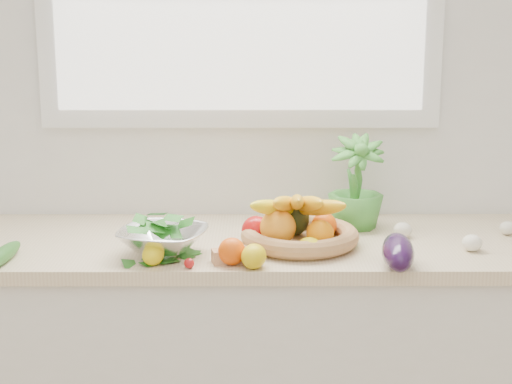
{
  "coord_description": "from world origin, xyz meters",
  "views": [
    {
      "loc": [
        0.04,
        -0.33,
        1.57
      ],
      "look_at": [
        0.05,
        1.93,
        1.05
      ],
      "focal_mm": 55.0,
      "sensor_mm": 36.0,
      "label": 1
    }
  ],
  "objects_px": {
    "colander_with_spinach": "(163,234)",
    "apple": "(256,230)",
    "eggplant": "(398,252)",
    "cucumber": "(3,255)",
    "potted_herb": "(356,185)",
    "fruit_basket": "(299,229)"
  },
  "relations": [
    {
      "from": "colander_with_spinach",
      "to": "apple",
      "type": "bearing_deg",
      "value": 22.15
    },
    {
      "from": "eggplant",
      "to": "cucumber",
      "type": "height_order",
      "value": "eggplant"
    },
    {
      "from": "colander_with_spinach",
      "to": "potted_herb",
      "type": "bearing_deg",
      "value": 27.19
    },
    {
      "from": "colander_with_spinach",
      "to": "eggplant",
      "type": "bearing_deg",
      "value": -10.17
    },
    {
      "from": "cucumber",
      "to": "apple",
      "type": "bearing_deg",
      "value": 13.94
    },
    {
      "from": "apple",
      "to": "potted_herb",
      "type": "xyz_separation_m",
      "value": [
        0.32,
        0.19,
        0.1
      ]
    },
    {
      "from": "eggplant",
      "to": "potted_herb",
      "type": "xyz_separation_m",
      "value": [
        -0.06,
        0.41,
        0.09
      ]
    },
    {
      "from": "apple",
      "to": "potted_herb",
      "type": "height_order",
      "value": "potted_herb"
    },
    {
      "from": "potted_herb",
      "to": "fruit_basket",
      "type": "distance_m",
      "value": 0.29
    },
    {
      "from": "fruit_basket",
      "to": "apple",
      "type": "bearing_deg",
      "value": 174.57
    },
    {
      "from": "potted_herb",
      "to": "eggplant",
      "type": "bearing_deg",
      "value": -81.38
    },
    {
      "from": "cucumber",
      "to": "fruit_basket",
      "type": "relative_size",
      "value": 0.67
    },
    {
      "from": "apple",
      "to": "cucumber",
      "type": "height_order",
      "value": "apple"
    },
    {
      "from": "potted_herb",
      "to": "colander_with_spinach",
      "type": "height_order",
      "value": "potted_herb"
    },
    {
      "from": "apple",
      "to": "colander_with_spinach",
      "type": "height_order",
      "value": "colander_with_spinach"
    },
    {
      "from": "cucumber",
      "to": "potted_herb",
      "type": "relative_size",
      "value": 0.76
    },
    {
      "from": "apple",
      "to": "potted_herb",
      "type": "bearing_deg",
      "value": 31.05
    },
    {
      "from": "eggplant",
      "to": "potted_herb",
      "type": "bearing_deg",
      "value": 98.62
    },
    {
      "from": "cucumber",
      "to": "potted_herb",
      "type": "height_order",
      "value": "potted_herb"
    },
    {
      "from": "apple",
      "to": "fruit_basket",
      "type": "xyz_separation_m",
      "value": [
        0.12,
        -0.01,
        0.01
      ]
    },
    {
      "from": "cucumber",
      "to": "colander_with_spinach",
      "type": "relative_size",
      "value": 0.8
    },
    {
      "from": "eggplant",
      "to": "potted_herb",
      "type": "distance_m",
      "value": 0.43
    }
  ]
}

